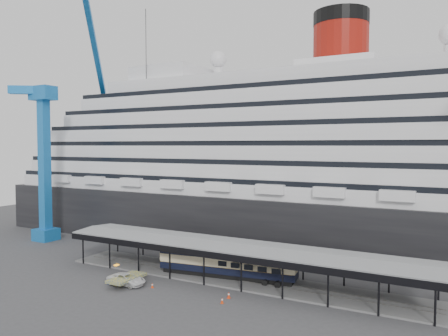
% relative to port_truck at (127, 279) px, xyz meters
% --- Properties ---
extents(ground, '(200.00, 200.00, 0.00)m').
position_rel_port_truck_xyz_m(ground, '(12.38, 4.14, -0.78)').
color(ground, '#3C3C3F').
rests_on(ground, ground).
extents(cruise_ship, '(130.00, 30.00, 43.90)m').
position_rel_port_truck_xyz_m(cruise_ship, '(12.43, 36.14, 17.57)').
color(cruise_ship, black).
rests_on(cruise_ship, ground).
extents(platform_canopy, '(56.00, 9.18, 5.30)m').
position_rel_port_truck_xyz_m(platform_canopy, '(12.38, 9.14, 1.58)').
color(platform_canopy, slate).
rests_on(platform_canopy, ground).
extents(crane_blue, '(22.63, 19.19, 47.60)m').
position_rel_port_truck_xyz_m(crane_blue, '(-32.73, 14.76, 19.18)').
color(crane_blue, blue).
rests_on(crane_blue, ground).
extents(port_truck, '(5.63, 2.62, 1.56)m').
position_rel_port_truck_xyz_m(port_truck, '(0.00, 0.00, 0.00)').
color(port_truck, silver).
rests_on(port_truck, ground).
extents(pullman_carriage, '(20.71, 5.31, 20.17)m').
position_rel_port_truck_xyz_m(pullman_carriage, '(10.88, 9.14, 1.69)').
color(pullman_carriage, black).
rests_on(pullman_carriage, ground).
extents(traffic_cone_left, '(0.45, 0.45, 0.70)m').
position_rel_port_truck_xyz_m(traffic_cone_left, '(3.94, 0.66, -0.43)').
color(traffic_cone_left, '#EB3D0D').
rests_on(traffic_cone_left, ground).
extents(traffic_cone_mid, '(0.42, 0.42, 0.75)m').
position_rel_port_truck_xyz_m(traffic_cone_mid, '(15.08, 0.10, -0.41)').
color(traffic_cone_mid, red).
rests_on(traffic_cone_mid, ground).
extents(traffic_cone_right, '(0.43, 0.43, 0.84)m').
position_rel_port_truck_xyz_m(traffic_cone_right, '(14.95, 2.07, -0.36)').
color(traffic_cone_right, red).
rests_on(traffic_cone_right, ground).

